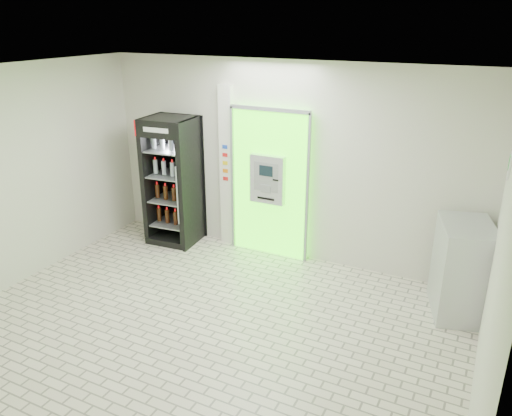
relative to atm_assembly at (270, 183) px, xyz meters
The scene contains 7 objects.
ground 2.69m from the atm_assembly, 85.26° to the right, with size 6.00×6.00×0.00m, color beige.
room_shell 2.51m from the atm_assembly, 85.26° to the right, with size 6.00×6.00×6.00m.
atm_assembly is the anchor object (origin of this frame).
pillar 0.79m from the atm_assembly, behind, with size 0.22×0.11×2.60m.
beverage_cooler 1.65m from the atm_assembly, behind, with size 0.84×0.77×2.09m.
steel_cabinet 2.99m from the atm_assembly, 10.09° to the right, with size 0.83×1.03×1.21m.
exit_sign 3.48m from the atm_assembly, 17.65° to the right, with size 0.02×0.22×0.26m.
Camera 1 is at (2.85, -4.20, 3.55)m, focal length 35.00 mm.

